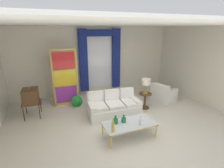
{
  "coord_description": "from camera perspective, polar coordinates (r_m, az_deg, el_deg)",
  "views": [
    {
      "loc": [
        -2.19,
        -4.45,
        2.91
      ],
      "look_at": [
        -0.03,
        0.9,
        1.05
      ],
      "focal_mm": 27.8,
      "sensor_mm": 36.0,
      "label": 1
    }
  ],
  "objects": [
    {
      "name": "ground_plane",
      "position": [
        5.75,
        3.7,
        -12.59
      ],
      "size": [
        16.0,
        16.0,
        0.0
      ],
      "primitive_type": "plane",
      "color": "silver"
    },
    {
      "name": "wall_rear",
      "position": [
        7.94,
        -5.74,
        7.56
      ],
      "size": [
        8.0,
        0.12,
        3.0
      ],
      "primitive_type": "cube",
      "color": "silver",
      "rests_on": "ground"
    },
    {
      "name": "wall_right",
      "position": [
        7.85,
        26.84,
        5.61
      ],
      "size": [
        0.12,
        7.0,
        3.0
      ],
      "primitive_type": "cube",
      "color": "silver",
      "rests_on": "ground"
    },
    {
      "name": "ceiling_slab",
      "position": [
        5.69,
        0.65,
        18.98
      ],
      "size": [
        8.0,
        7.6,
        0.04
      ],
      "primitive_type": "cube",
      "color": "white"
    },
    {
      "name": "curtained_window",
      "position": [
        7.81,
        -3.89,
        9.22
      ],
      "size": [
        2.0,
        0.17,
        2.7
      ],
      "color": "white",
      "rests_on": "ground"
    },
    {
      "name": "couch_white_long",
      "position": [
        6.12,
        0.31,
        -7.3
      ],
      "size": [
        1.81,
        1.04,
        0.86
      ],
      "color": "white",
      "rests_on": "ground"
    },
    {
      "name": "coffee_table",
      "position": [
        4.95,
        5.7,
        -12.97
      ],
      "size": [
        1.44,
        0.71,
        0.41
      ],
      "color": "silver",
      "rests_on": "ground"
    },
    {
      "name": "bottle_blue_decanter",
      "position": [
        4.87,
        1.15,
        -11.92
      ],
      "size": [
        0.14,
        0.14,
        0.24
      ],
      "color": "#196B3D",
      "rests_on": "coffee_table"
    },
    {
      "name": "bottle_crystal_tall",
      "position": [
        4.81,
        9.4,
        -12.07
      ],
      "size": [
        0.07,
        0.07,
        0.3
      ],
      "color": "silver",
      "rests_on": "coffee_table"
    },
    {
      "name": "bottle_amber_squat",
      "position": [
        4.48,
        0.35,
        -13.85
      ],
      "size": [
        0.08,
        0.08,
        0.35
      ],
      "color": "gold",
      "rests_on": "coffee_table"
    },
    {
      "name": "bottle_ruby_flask",
      "position": [
        4.93,
        3.87,
        -11.57
      ],
      "size": [
        0.13,
        0.13,
        0.23
      ],
      "color": "#196B3D",
      "rests_on": "coffee_table"
    },
    {
      "name": "vintage_tv",
      "position": [
        6.42,
        -25.23,
        -3.77
      ],
      "size": [
        0.62,
        0.63,
        1.35
      ],
      "color": "brown",
      "rests_on": "ground"
    },
    {
      "name": "armchair_white",
      "position": [
        7.47,
        16.38,
        -3.46
      ],
      "size": [
        1.01,
        1.0,
        0.8
      ],
      "color": "white",
      "rests_on": "ground"
    },
    {
      "name": "stained_glass_divider",
      "position": [
        6.87,
        -15.09,
        1.6
      ],
      "size": [
        0.95,
        0.05,
        2.2
      ],
      "color": "gold",
      "rests_on": "ground"
    },
    {
      "name": "peacock_figurine",
      "position": [
        6.79,
        -11.31,
        -5.85
      ],
      "size": [
        0.44,
        0.6,
        0.5
      ],
      "color": "beige",
      "rests_on": "ground"
    },
    {
      "name": "round_side_table",
      "position": [
        6.67,
        10.77,
        -4.98
      ],
      "size": [
        0.48,
        0.48,
        0.59
      ],
      "color": "brown",
      "rests_on": "ground"
    },
    {
      "name": "table_lamp_brass",
      "position": [
        6.44,
        11.11,
        0.55
      ],
      "size": [
        0.32,
        0.32,
        0.57
      ],
      "color": "#B29338",
      "rests_on": "round_side_table"
    }
  ]
}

